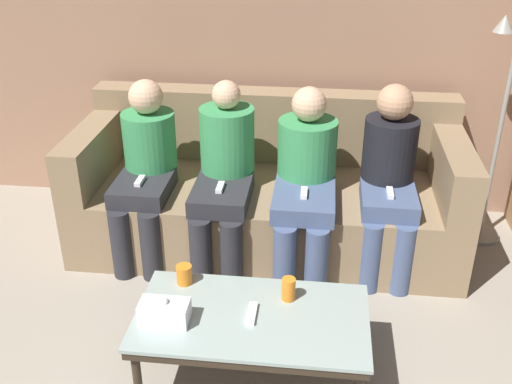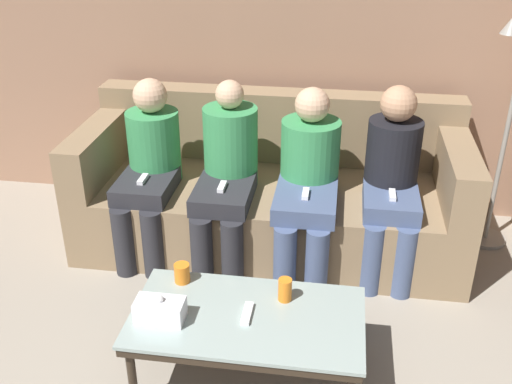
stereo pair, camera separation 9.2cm
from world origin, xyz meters
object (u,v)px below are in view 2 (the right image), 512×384
at_px(coffee_table, 247,322).
at_px(cup_near_right, 285,290).
at_px(couch, 272,193).
at_px(seated_person_right_end, 392,177).
at_px(seated_person_mid_left, 227,169).
at_px(cup_near_left, 182,273).
at_px(tissue_box, 160,310).
at_px(seated_person_left_end, 150,164).
at_px(game_remote, 247,313).
at_px(seated_person_mid_right, 308,175).

height_order(coffee_table, cup_near_right, cup_near_right).
height_order(couch, seated_person_right_end, seated_person_right_end).
bearing_deg(seated_person_mid_left, cup_near_left, -93.88).
relative_size(tissue_box, seated_person_left_end, 0.20).
relative_size(cup_near_left, game_remote, 0.65).
distance_m(game_remote, seated_person_mid_right, 1.11).
bearing_deg(couch, tissue_box, -103.11).
distance_m(couch, game_remote, 1.31).
bearing_deg(seated_person_left_end, seated_person_mid_left, -1.11).
bearing_deg(coffee_table, seated_person_mid_right, 79.98).
bearing_deg(seated_person_right_end, couch, 163.46).
height_order(couch, tissue_box, couch).
relative_size(couch, game_remote, 16.02).
height_order(tissue_box, seated_person_right_end, seated_person_right_end).
bearing_deg(couch, coffee_table, -87.67).
bearing_deg(seated_person_left_end, tissue_box, -70.98).
xyz_separation_m(couch, seated_person_right_end, (0.73, -0.22, 0.27)).
bearing_deg(coffee_table, tissue_box, -167.38).
distance_m(cup_near_left, seated_person_mid_right, 1.03).
bearing_deg(seated_person_mid_right, tissue_box, -116.12).
relative_size(couch, cup_near_left, 24.61).
distance_m(coffee_table, seated_person_right_end, 1.31).
height_order(game_remote, seated_person_left_end, seated_person_left_end).
bearing_deg(tissue_box, seated_person_right_end, 48.22).
bearing_deg(couch, cup_near_right, -79.87).
bearing_deg(game_remote, seated_person_mid_left, 105.38).
bearing_deg(cup_near_left, coffee_table, -30.36).
xyz_separation_m(couch, coffee_table, (0.05, -1.31, 0.02)).
bearing_deg(seated_person_mid_left, tissue_box, -94.05).
relative_size(couch, seated_person_left_end, 2.20).
distance_m(couch, cup_near_right, 1.20).
bearing_deg(coffee_table, cup_near_right, 41.76).
bearing_deg(seated_person_mid_right, coffee_table, -100.02).
height_order(seated_person_left_end, seated_person_mid_right, seated_person_left_end).
bearing_deg(cup_near_right, game_remote, -138.24).
xyz_separation_m(game_remote, seated_person_left_end, (-0.78, 1.09, 0.20)).
bearing_deg(couch, seated_person_left_end, -162.84).
height_order(cup_near_left, game_remote, cup_near_left).
height_order(cup_near_left, tissue_box, tissue_box).
relative_size(coffee_table, seated_person_right_end, 0.94).
bearing_deg(cup_near_left, couch, 74.69).
bearing_deg(coffee_table, seated_person_mid_left, 105.38).
bearing_deg(seated_person_mid_left, coffee_table, -74.62).
height_order(cup_near_left, seated_person_right_end, seated_person_right_end).
relative_size(couch, seated_person_mid_left, 2.17).
relative_size(cup_near_right, seated_person_mid_left, 0.10).
bearing_deg(coffee_table, seated_person_left_end, 125.76).
bearing_deg(cup_near_left, tissue_box, -94.55).
relative_size(coffee_table, tissue_box, 4.80).
distance_m(cup_near_left, seated_person_mid_left, 0.88).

